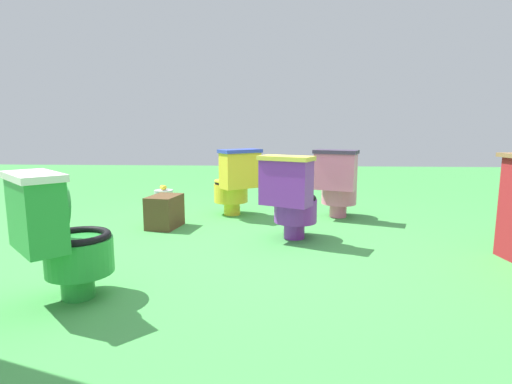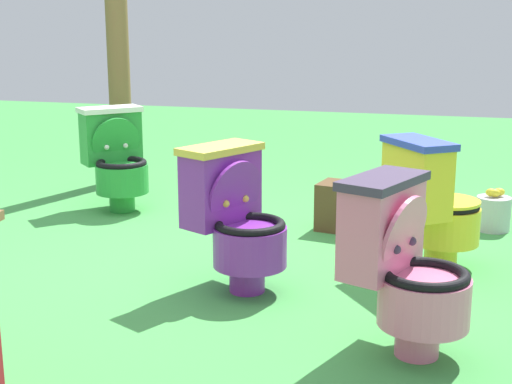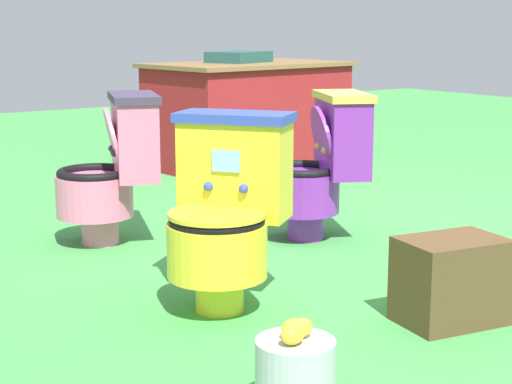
{
  "view_description": "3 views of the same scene",
  "coord_description": "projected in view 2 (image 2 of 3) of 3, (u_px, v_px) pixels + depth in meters",
  "views": [
    {
      "loc": [
        3.0,
        0.15,
        0.96
      ],
      "look_at": [
        -0.82,
        -0.06,
        0.34
      ],
      "focal_mm": 28.45,
      "sensor_mm": 36.0,
      "label": 1
    },
    {
      "loc": [
        -1.45,
        3.64,
        1.35
      ],
      "look_at": [
        -0.28,
        -0.41,
        0.34
      ],
      "focal_mm": 51.58,
      "sensor_mm": 36.0,
      "label": 2
    },
    {
      "loc": [
        -2.97,
        -2.89,
        1.06
      ],
      "look_at": [
        -0.84,
        0.14,
        0.31
      ],
      "focal_mm": 58.86,
      "sensor_mm": 36.0,
      "label": 3
    }
  ],
  "objects": [
    {
      "name": "wooden_post",
      "position": [
        118.0,
        57.0,
        5.99
      ],
      "size": [
        0.18,
        0.18,
        2.08
      ],
      "primitive_type": "cylinder",
      "color": "brown",
      "rests_on": "ground"
    },
    {
      "name": "lemon_bucket",
      "position": [
        493.0,
        212.0,
        4.76
      ],
      "size": [
        0.22,
        0.22,
        0.28
      ],
      "color": "#B7B7BF",
      "rests_on": "ground"
    },
    {
      "name": "small_crate",
      "position": [
        348.0,
        207.0,
        4.75
      ],
      "size": [
        0.41,
        0.31,
        0.31
      ],
      "primitive_type": "cube",
      "rotation": [
        0.0,
        0.0,
        6.11
      ],
      "color": "brown",
      "rests_on": "ground"
    },
    {
      "name": "toilet_yellow",
      "position": [
        433.0,
        203.0,
        3.97
      ],
      "size": [
        0.63,
        0.62,
        0.73
      ],
      "rotation": [
        0.0,
        0.0,
        2.22
      ],
      "color": "yellow",
      "rests_on": "ground"
    },
    {
      "name": "ground",
      "position": [
        187.0,
        265.0,
        4.11
      ],
      "size": [
        14.0,
        14.0,
        0.0
      ],
      "primitive_type": "plane",
      "color": "#429947"
    },
    {
      "name": "toilet_pink",
      "position": [
        404.0,
        265.0,
        2.97
      ],
      "size": [
        0.6,
        0.55,
        0.73
      ],
      "rotation": [
        0.0,
        0.0,
        1.21
      ],
      "color": "pink",
      "rests_on": "ground"
    },
    {
      "name": "toilet_green",
      "position": [
        117.0,
        158.0,
        5.24
      ],
      "size": [
        0.63,
        0.63,
        0.73
      ],
      "rotation": [
        0.0,
        0.0,
        0.81
      ],
      "color": "green",
      "rests_on": "ground"
    },
    {
      "name": "toilet_purple",
      "position": [
        236.0,
        217.0,
        3.68
      ],
      "size": [
        0.62,
        0.58,
        0.73
      ],
      "rotation": [
        0.0,
        0.0,
        1.12
      ],
      "color": "purple",
      "rests_on": "ground"
    }
  ]
}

